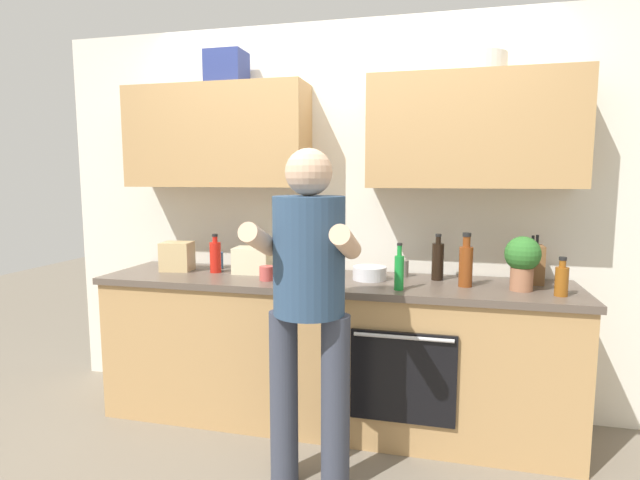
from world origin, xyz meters
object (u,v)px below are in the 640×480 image
bottle_soda (399,271)px  cup_tea (218,260)px  grocery_bag_bread (177,256)px  person_standing (309,292)px  bottle_hotsauce (215,256)px  bottle_syrup (562,280)px  mixing_bowl (370,273)px  cup_stoneware (403,269)px  bottle_vinegar (466,264)px  bottle_juice (313,262)px  cup_ceramic (267,273)px  knife_block (534,264)px  bottle_soy (438,261)px  grocery_bag_rice (252,260)px  bottle_wine (280,269)px  bottle_oil (287,257)px  potted_herb (522,259)px

bottle_soda → cup_tea: bottle_soda is taller
grocery_bag_bread → person_standing: bearing=-32.7°
bottle_hotsauce → bottle_syrup: size_ratio=1.22×
bottle_hotsauce → mixing_bowl: bearing=0.8°
cup_stoneware → bottle_vinegar: bearing=-28.6°
cup_tea → bottle_juice: bearing=-6.9°
cup_ceramic → grocery_bag_bread: bearing=166.9°
bottle_hotsauce → knife_block: 1.94m
bottle_soy → bottle_vinegar: 0.22m
bottle_juice → person_standing: bearing=-76.7°
knife_block → grocery_bag_rice: (-1.70, -0.09, -0.03)m
bottle_vinegar → bottle_wine: (-1.04, -0.18, -0.04)m
bottle_juice → bottle_oil: (-0.15, -0.07, 0.04)m
bottle_vinegar → bottle_oil: (-1.06, 0.03, -0.00)m
bottle_syrup → bottle_juice: (-1.39, 0.22, 0.00)m
bottle_soy → cup_stoneware: 0.22m
bottle_vinegar → bottle_syrup: (0.47, -0.12, -0.04)m
grocery_bag_bread → mixing_bowl: bearing=0.4°
grocery_bag_bread → potted_herb: bearing=-2.2°
bottle_oil → knife_block: bottle_oil is taller
potted_herb → bottle_soda: bearing=-166.9°
bottle_hotsauce → bottle_soda: (1.20, -0.23, -0.00)m
mixing_bowl → bottle_soda: bearing=-50.7°
person_standing → bottle_hotsauce: size_ratio=6.57×
bottle_vinegar → grocery_bag_rice: (-1.31, 0.09, -0.04)m
bottle_juice → potted_herb: 1.22m
cup_tea → cup_ceramic: bearing=-32.7°
bottle_soy → knife_block: knife_block is taller
bottle_hotsauce → knife_block: size_ratio=0.89×
cup_ceramic → bottle_syrup: bearing=-0.3°
mixing_bowl → potted_herb: size_ratio=0.69×
bottle_hotsauce → bottle_syrup: (2.03, -0.16, -0.02)m
person_standing → bottle_wine: 0.56m
person_standing → bottle_juice: bearing=103.3°
knife_block → potted_herb: (-0.09, -0.21, 0.06)m
bottle_juice → bottle_oil: bottle_oil is taller
bottle_hotsauce → grocery_bag_bread: size_ratio=1.31×
bottle_vinegar → grocery_bag_bread: 1.83m
bottle_vinegar → grocery_bag_rice: bearing=176.2°
grocery_bag_bread → grocery_bag_rice: grocery_bag_bread is taller
bottle_wine → grocery_bag_bread: size_ratio=1.11×
knife_block → grocery_bag_rice: bearing=-176.8°
potted_herb → grocery_bag_rice: 1.61m
mixing_bowl → grocery_bag_rice: (-0.76, 0.02, 0.04)m
bottle_wine → bottle_soda: (0.68, 0.00, 0.02)m
cup_ceramic → grocery_bag_bread: size_ratio=0.47×
knife_block → grocery_bag_bread: knife_block is taller
bottle_soda → mixing_bowl: bottle_soda is taller
person_standing → potted_herb: (1.03, 0.62, 0.10)m
grocery_bag_bread → grocery_bag_rice: bearing=3.7°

